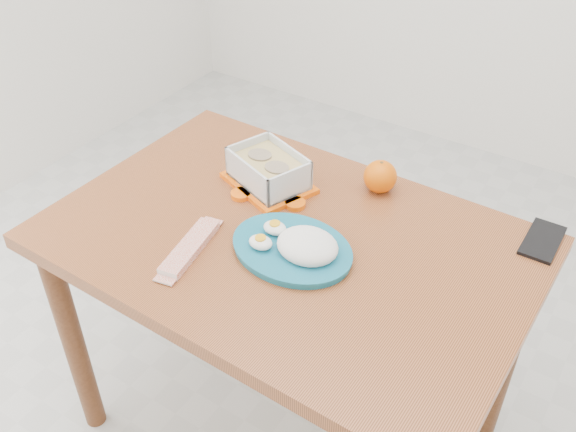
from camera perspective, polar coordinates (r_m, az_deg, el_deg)
The scene contains 7 objects.
ground at distance 2.15m, azimuth 1.43°, elevation -15.28°, with size 3.50×3.50×0.00m, color #B7B7B2.
dining_table at distance 1.58m, azimuth -0.00°, elevation -4.79°, with size 1.14×0.78×0.75m.
food_container at distance 1.66m, azimuth -1.75°, elevation 4.09°, with size 0.26×0.23×0.09m.
orange_fruit at distance 1.66m, azimuth 8.20°, elevation 3.49°, with size 0.09×0.09×0.09m, color #E65204.
rice_plate at distance 1.45m, azimuth 0.78°, elevation -2.62°, with size 0.30×0.30×0.08m.
candy_bar at distance 1.49m, azimuth -8.72°, elevation -2.79°, with size 0.20×0.05×0.02m, color red.
smartphone at distance 1.61m, azimuth 21.69°, elevation -2.03°, with size 0.08×0.15×0.01m, color black.
Camera 1 is at (0.66, -1.12, 1.71)m, focal length 40.00 mm.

